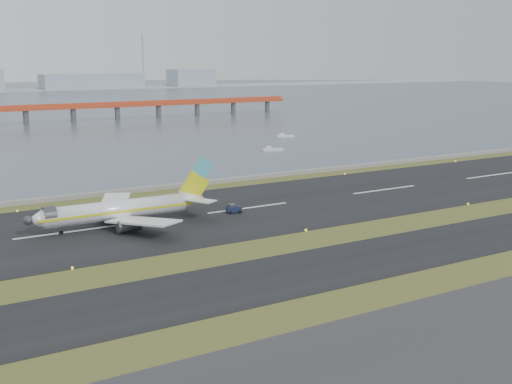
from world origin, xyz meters
TOP-DOWN VIEW (x-y plane):
  - ground at (0.00, 0.00)m, footprint 1000.00×1000.00m
  - taxiway_strip at (0.00, -12.00)m, footprint 1000.00×18.00m
  - runway_strip at (0.00, 30.00)m, footprint 1000.00×45.00m
  - seawall at (0.00, 60.00)m, footprint 1000.00×2.50m
  - red_pier at (20.00, 250.00)m, footprint 260.00×5.00m
  - airliner at (-28.86, 29.06)m, footprint 38.52×32.89m
  - pushback_tug at (-4.96, 27.64)m, footprint 3.48×2.45m
  - workboat_near at (52.50, 103.97)m, footprint 7.83×4.51m
  - workboat_far at (78.81, 136.11)m, footprint 7.82×4.60m

SIDE VIEW (x-z plane):
  - ground at x=0.00m, z-range 0.00..0.00m
  - taxiway_strip at x=0.00m, z-range 0.00..0.10m
  - runway_strip at x=0.00m, z-range 0.00..0.10m
  - seawall at x=0.00m, z-range 0.00..1.00m
  - workboat_far at x=78.81m, z-range -0.33..1.48m
  - workboat_near at x=52.50m, z-range -0.33..1.48m
  - pushback_tug at x=-4.96m, z-range -0.03..2.00m
  - airliner at x=-28.86m, z-range -2.94..9.86m
  - red_pier at x=20.00m, z-range 2.18..12.38m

